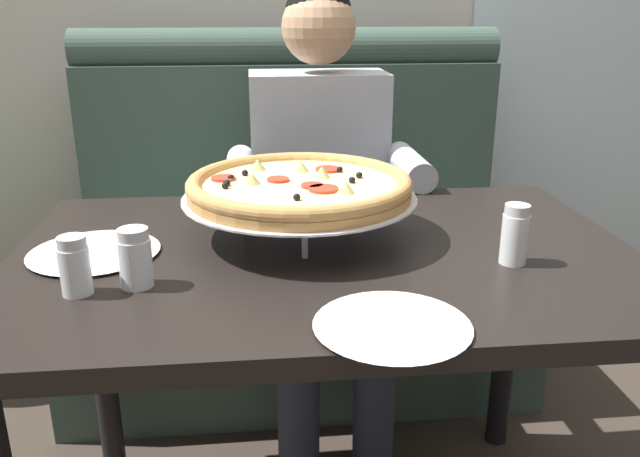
# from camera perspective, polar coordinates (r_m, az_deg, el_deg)

# --- Properties ---
(booth_bench) EXTENTS (1.47, 0.78, 1.13)m
(booth_bench) POSITION_cam_1_polar(r_m,az_deg,el_deg) (2.22, -2.12, -2.16)
(booth_bench) COLOR #384C42
(booth_bench) RESTS_ON ground_plane
(dining_table) EXTENTS (1.23, 0.82, 0.75)m
(dining_table) POSITION_cam_1_polar(r_m,az_deg,el_deg) (1.32, 0.41, -5.73)
(dining_table) COLOR black
(dining_table) RESTS_ON ground_plane
(diner_main) EXTENTS (0.54, 0.64, 1.27)m
(diner_main) POSITION_cam_1_polar(r_m,az_deg,el_deg) (1.87, 0.17, 3.85)
(diner_main) COLOR #2D3342
(diner_main) RESTS_ON ground_plane
(pizza) EXTENTS (0.48, 0.48, 0.14)m
(pizza) POSITION_cam_1_polar(r_m,az_deg,el_deg) (1.32, -1.83, 3.65)
(pizza) COLOR silver
(pizza) RESTS_ON dining_table
(shaker_pepper_flakes) EXTENTS (0.06, 0.06, 0.10)m
(shaker_pepper_flakes) POSITION_cam_1_polar(r_m,az_deg,el_deg) (1.14, -15.95, -2.87)
(shaker_pepper_flakes) COLOR white
(shaker_pepper_flakes) RESTS_ON dining_table
(shaker_parmesan) EXTENTS (0.05, 0.05, 0.11)m
(shaker_parmesan) POSITION_cam_1_polar(r_m,az_deg,el_deg) (1.25, 16.76, -0.86)
(shaker_parmesan) COLOR white
(shaker_parmesan) RESTS_ON dining_table
(shaker_oregano) EXTENTS (0.05, 0.05, 0.10)m
(shaker_oregano) POSITION_cam_1_polar(r_m,az_deg,el_deg) (1.15, -20.76, -3.43)
(shaker_oregano) COLOR white
(shaker_oregano) RESTS_ON dining_table
(plate_near_left) EXTENTS (0.24, 0.24, 0.02)m
(plate_near_left) POSITION_cam_1_polar(r_m,az_deg,el_deg) (0.98, 6.39, -8.18)
(plate_near_left) COLOR white
(plate_near_left) RESTS_ON dining_table
(plate_near_right) EXTENTS (0.25, 0.25, 0.02)m
(plate_near_right) POSITION_cam_1_polar(r_m,az_deg,el_deg) (1.32, -19.29, -1.74)
(plate_near_right) COLOR white
(plate_near_right) RESTS_ON dining_table
(patio_chair) EXTENTS (0.43, 0.43, 0.86)m
(patio_chair) POSITION_cam_1_polar(r_m,az_deg,el_deg) (3.61, 16.17, 7.56)
(patio_chair) COLOR black
(patio_chair) RESTS_ON ground_plane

